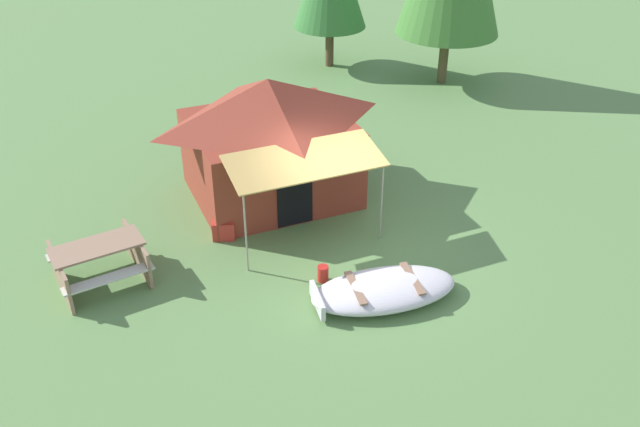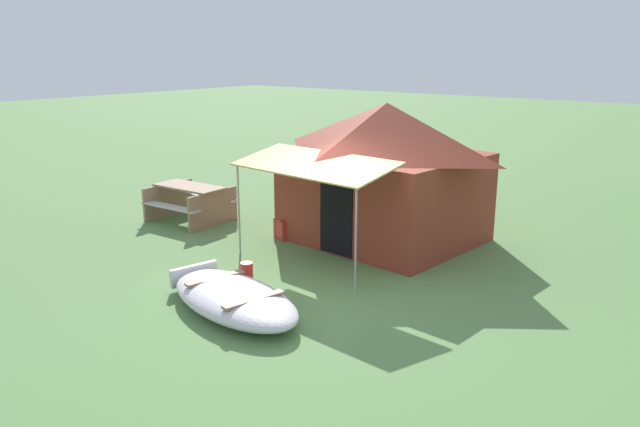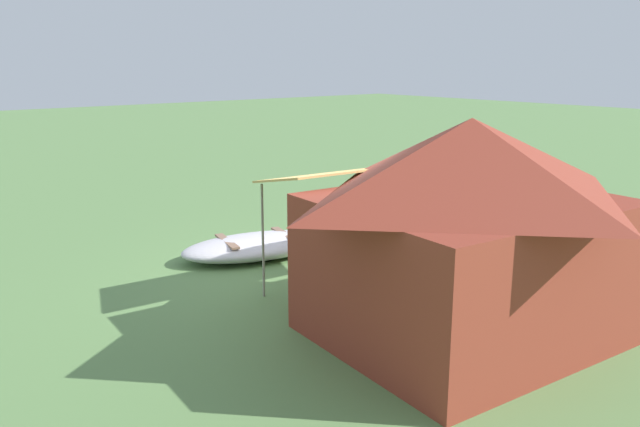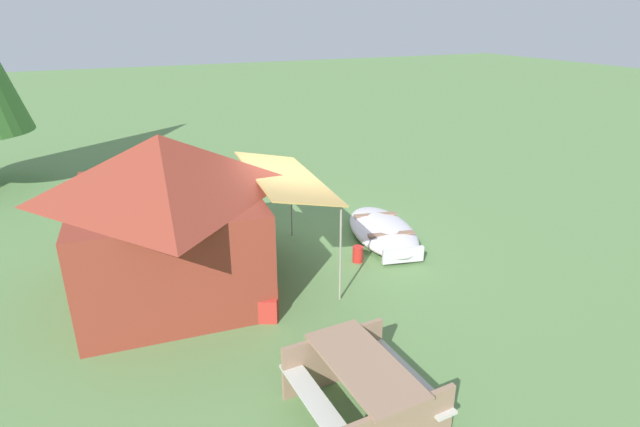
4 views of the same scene
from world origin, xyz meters
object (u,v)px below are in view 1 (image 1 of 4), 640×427
object	(u,v)px
fuel_can	(323,274)
canvas_cabin_tent	(270,137)
beached_rowboat	(383,290)
picnic_table	(99,260)
cooler_box	(224,228)

from	to	relation	value
fuel_can	canvas_cabin_tent	bearing A→B (deg)	81.45
beached_rowboat	canvas_cabin_tent	size ratio (longest dim) A/B	0.64
picnic_table	beached_rowboat	bearing A→B (deg)	-33.67
picnic_table	fuel_can	distance (m)	4.07
picnic_table	cooler_box	xyz separation A→B (m)	(2.52, 0.35, -0.28)
beached_rowboat	fuel_can	world-z (taller)	beached_rowboat
beached_rowboat	cooler_box	xyz separation A→B (m)	(-1.77, 3.20, -0.01)
picnic_table	cooler_box	distance (m)	2.56
beached_rowboat	picnic_table	bearing A→B (deg)	146.33
canvas_cabin_tent	cooler_box	size ratio (longest dim) A/B	10.03
picnic_table	canvas_cabin_tent	bearing A→B (deg)	19.73
cooler_box	fuel_can	world-z (taller)	cooler_box
beached_rowboat	canvas_cabin_tent	bearing A→B (deg)	92.47
canvas_cabin_tent	cooler_box	xyz separation A→B (m)	(-1.58, -1.12, -1.21)
beached_rowboat	picnic_table	size ratio (longest dim) A/B	1.71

